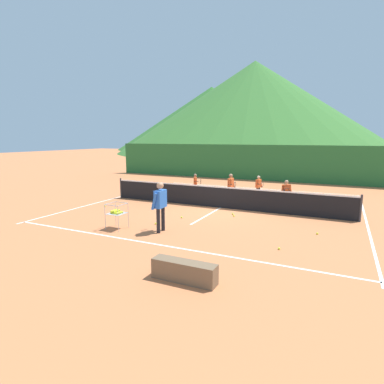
# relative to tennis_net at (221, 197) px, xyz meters

# --- Properties ---
(ground_plane) EXTENTS (120.00, 120.00, 0.00)m
(ground_plane) POSITION_rel_tennis_net_xyz_m (0.00, 0.00, -0.50)
(ground_plane) COLOR #C67042
(line_baseline_near) EXTENTS (11.70, 0.08, 0.01)m
(line_baseline_near) POSITION_rel_tennis_net_xyz_m (0.00, -5.52, -0.50)
(line_baseline_near) COLOR white
(line_baseline_near) RESTS_ON ground
(line_baseline_far) EXTENTS (11.70, 0.08, 0.01)m
(line_baseline_far) POSITION_rel_tennis_net_xyz_m (0.00, 6.18, -0.50)
(line_baseline_far) COLOR white
(line_baseline_far) RESTS_ON ground
(line_sideline_west) EXTENTS (0.08, 11.70, 0.01)m
(line_sideline_west) POSITION_rel_tennis_net_xyz_m (-5.85, 0.00, -0.50)
(line_sideline_west) COLOR white
(line_sideline_west) RESTS_ON ground
(line_sideline_east) EXTENTS (0.08, 11.70, 0.01)m
(line_sideline_east) POSITION_rel_tennis_net_xyz_m (5.85, 0.00, -0.50)
(line_sideline_east) COLOR white
(line_sideline_east) RESTS_ON ground
(line_service_center) EXTENTS (0.08, 6.28, 0.01)m
(line_service_center) POSITION_rel_tennis_net_xyz_m (0.00, 0.00, -0.50)
(line_service_center) COLOR white
(line_service_center) RESTS_ON ground
(tennis_net) EXTENTS (11.31, 0.08, 1.05)m
(tennis_net) POSITION_rel_tennis_net_xyz_m (0.00, 0.00, 0.00)
(tennis_net) COLOR #333338
(tennis_net) RESTS_ON ground
(instructor) EXTENTS (0.45, 0.76, 1.70)m
(instructor) POSITION_rel_tennis_net_xyz_m (-0.54, -4.34, 0.52)
(instructor) COLOR black
(instructor) RESTS_ON ground
(student_0) EXTENTS (0.59, 0.49, 1.19)m
(student_0) POSITION_rel_tennis_net_xyz_m (-2.38, 2.41, 0.22)
(student_0) COLOR black
(student_0) RESTS_ON ground
(student_1) EXTENTS (0.41, 0.65, 1.38)m
(student_1) POSITION_rel_tennis_net_xyz_m (-0.09, 1.67, 0.33)
(student_1) COLOR silver
(student_1) RESTS_ON ground
(student_2) EXTENTS (0.41, 0.65, 1.21)m
(student_2) POSITION_rel_tennis_net_xyz_m (1.01, 2.89, 0.23)
(student_2) COLOR black
(student_2) RESTS_ON ground
(student_3) EXTENTS (0.46, 0.68, 1.26)m
(student_3) POSITION_rel_tennis_net_xyz_m (2.66, 1.33, 0.26)
(student_3) COLOR black
(student_3) RESTS_ON ground
(ball_cart) EXTENTS (0.58, 0.58, 0.90)m
(ball_cart) POSITION_rel_tennis_net_xyz_m (-2.12, -4.70, 0.10)
(ball_cart) COLOR #B7B7BC
(ball_cart) RESTS_ON ground
(tennis_ball_0) EXTENTS (0.07, 0.07, 0.07)m
(tennis_ball_0) POSITION_rel_tennis_net_xyz_m (-0.74, -2.43, -0.47)
(tennis_ball_0) COLOR yellow
(tennis_ball_0) RESTS_ON ground
(tennis_ball_1) EXTENTS (0.07, 0.07, 0.07)m
(tennis_ball_1) POSITION_rel_tennis_net_xyz_m (1.06, -1.30, -0.47)
(tennis_ball_1) COLOR yellow
(tennis_ball_1) RESTS_ON ground
(tennis_ball_2) EXTENTS (0.07, 0.07, 0.07)m
(tennis_ball_2) POSITION_rel_tennis_net_xyz_m (4.29, -2.40, -0.47)
(tennis_ball_2) COLOR yellow
(tennis_ball_2) RESTS_ON ground
(tennis_ball_3) EXTENTS (0.07, 0.07, 0.07)m
(tennis_ball_3) POSITION_rel_tennis_net_xyz_m (-4.89, -2.11, -0.47)
(tennis_ball_3) COLOR yellow
(tennis_ball_3) RESTS_ON ground
(tennis_ball_4) EXTENTS (0.07, 0.07, 0.07)m
(tennis_ball_4) POSITION_rel_tennis_net_xyz_m (3.41, -4.39, -0.47)
(tennis_ball_4) COLOR yellow
(tennis_ball_4) RESTS_ON ground
(tennis_ball_5) EXTENTS (0.07, 0.07, 0.07)m
(tennis_ball_5) POSITION_rel_tennis_net_xyz_m (0.91, -1.01, -0.47)
(tennis_ball_5) COLOR yellow
(tennis_ball_5) RESTS_ON ground
(tennis_ball_6) EXTENTS (0.07, 0.07, 0.07)m
(tennis_ball_6) POSITION_rel_tennis_net_xyz_m (-1.18, -3.66, -0.47)
(tennis_ball_6) COLOR yellow
(tennis_ball_6) RESTS_ON ground
(windscreen_fence) EXTENTS (25.74, 0.08, 2.64)m
(windscreen_fence) POSITION_rel_tennis_net_xyz_m (0.00, 10.02, 0.82)
(windscreen_fence) COLOR #286B33
(windscreen_fence) RESTS_ON ground
(courtside_bench) EXTENTS (1.50, 0.36, 0.46)m
(courtside_bench) POSITION_rel_tennis_net_xyz_m (1.87, -7.33, -0.27)
(courtside_bench) COLOR brown
(courtside_bench) RESTS_ON ground
(hill_0) EXTENTS (50.36, 50.36, 16.58)m
(hill_0) POSITION_rel_tennis_net_xyz_m (-28.19, 68.07, 7.79)
(hill_0) COLOR #2D6628
(hill_0) RESTS_ON ground
(hill_1) EXTENTS (56.85, 56.85, 18.72)m
(hill_1) POSITION_rel_tennis_net_xyz_m (-12.74, 53.71, 8.86)
(hill_1) COLOR #38702D
(hill_1) RESTS_ON ground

